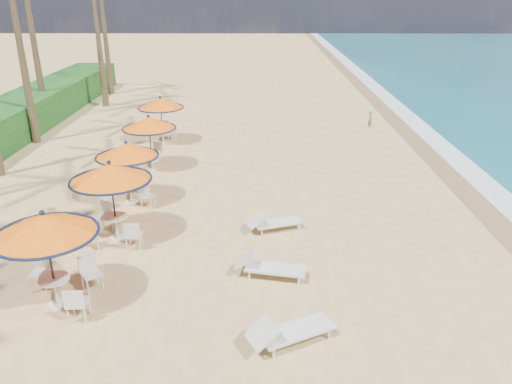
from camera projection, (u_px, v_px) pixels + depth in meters
ground at (259, 307)px, 12.73m from camera, size 160.00×160.00×0.00m
foam_strip at (471, 173)px, 21.90m from camera, size 1.20×140.00×0.04m
wetsand_band at (451, 173)px, 21.90m from camera, size 1.40×140.00×0.02m
station_0 at (49, 236)px, 12.13m from camera, size 2.55×2.55×2.66m
station_1 at (110, 183)px, 15.44m from camera, size 2.55×2.55×2.66m
station_2 at (127, 158)px, 18.25m from camera, size 2.32×2.41×2.42m
station_3 at (149, 130)px, 21.71m from camera, size 2.36×2.40×2.46m
station_4 at (161, 107)px, 25.50m from camera, size 2.35×2.39×2.45m
lounger_near at (288, 331)px, 11.29m from camera, size 2.14×1.52×0.74m
lounger_mid at (268, 266)px, 13.94m from camera, size 2.04×0.98×0.70m
lounger_far at (273, 222)px, 16.60m from camera, size 1.95×1.15×0.67m
person at (370, 119)px, 28.81m from camera, size 0.33×0.41×0.97m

